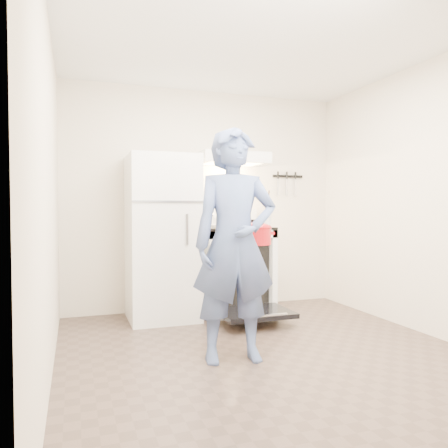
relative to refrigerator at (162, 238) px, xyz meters
The scene contains 15 objects.
floor 1.78m from the refrigerator, 68.20° to the right, with size 3.60×3.60×0.00m, color #4C3C33.
back_wall 0.79m from the refrigerator, 31.11° to the left, with size 3.20×0.02×2.50m, color beige.
refrigerator is the anchor object (origin of this frame).
stove_body 0.90m from the refrigerator, ahead, with size 0.76×0.65×0.92m, color white.
cooktop 0.81m from the refrigerator, ahead, with size 0.76×0.65×0.03m, color black.
backsplash 0.89m from the refrigerator, 20.94° to the left, with size 0.76×0.07×0.20m, color white.
oven_door 1.23m from the refrigerator, 35.13° to the right, with size 0.70×0.54×0.04m, color black.
oven_rack 0.91m from the refrigerator, ahead, with size 0.60×0.52×0.01m, color slate.
range_hood 1.19m from the refrigerator, ahead, with size 0.76×0.50×0.12m, color white.
knife_strip 1.81m from the refrigerator, 11.61° to the left, with size 0.40×0.02×0.03m, color black.
pizza_stone 0.93m from the refrigerator, ahead, with size 0.35×0.35×0.02m, color #87674B.
tea_kettle 0.61m from the refrigerator, 25.66° to the left, with size 0.23×0.19×0.28m, color silver, non-canonical shape.
utensil_jar 1.15m from the refrigerator, ahead, with size 0.09×0.09×0.13m, color silver.
person 1.46m from the refrigerator, 78.88° to the right, with size 0.64×0.42×1.76m, color #3B5279.
dutch_oven 1.24m from the refrigerator, 63.04° to the right, with size 0.38×0.31×0.24m, color red, non-canonical shape.
Camera 1 is at (-1.44, -3.05, 1.15)m, focal length 35.00 mm.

